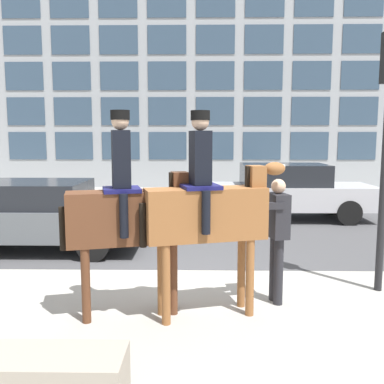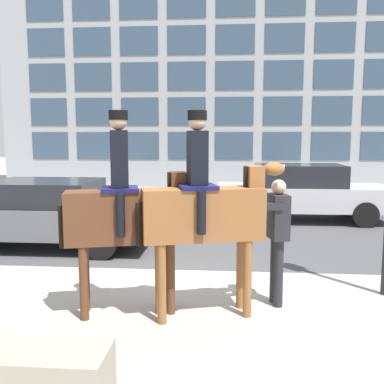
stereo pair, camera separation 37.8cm
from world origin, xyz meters
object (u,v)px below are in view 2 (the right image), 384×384
(street_car_near_lane, at_px, (49,212))
(street_car_far_lane, at_px, (302,192))
(pedestrian_bystander, at_px, (277,232))
(mounted_horse_companion, at_px, (205,210))
(mounted_horse_lead, at_px, (128,212))

(street_car_near_lane, distance_m, street_car_far_lane, 6.70)
(pedestrian_bystander, relative_size, street_car_far_lane, 0.37)
(mounted_horse_companion, relative_size, street_car_far_lane, 0.56)
(mounted_horse_lead, relative_size, street_car_near_lane, 0.61)
(mounted_horse_lead, height_order, pedestrian_bystander, mounted_horse_lead)
(mounted_horse_companion, height_order, street_car_far_lane, mounted_horse_companion)
(mounted_horse_lead, relative_size, mounted_horse_companion, 1.00)
(mounted_horse_companion, distance_m, street_car_near_lane, 4.82)
(mounted_horse_companion, xyz_separation_m, pedestrian_bystander, (0.96, 0.43, -0.36))
(mounted_horse_companion, relative_size, pedestrian_bystander, 1.51)
(mounted_horse_lead, height_order, mounted_horse_companion, mounted_horse_lead)
(pedestrian_bystander, bearing_deg, street_car_near_lane, -44.77)
(street_car_near_lane, bearing_deg, mounted_horse_lead, -52.84)
(mounted_horse_lead, bearing_deg, pedestrian_bystander, -2.93)
(mounted_horse_lead, xyz_separation_m, pedestrian_bystander, (1.96, 0.41, -0.32))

